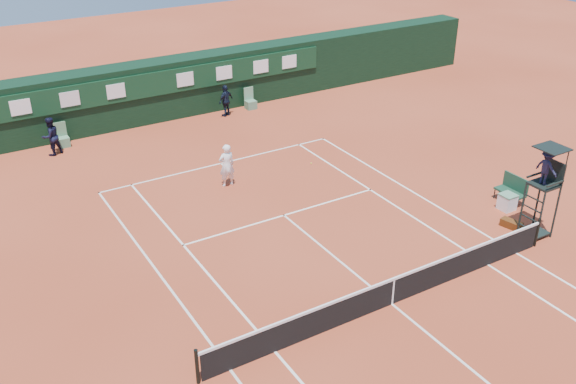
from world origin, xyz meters
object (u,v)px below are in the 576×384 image
at_px(player_bench, 513,188).
at_px(cooler, 507,202).
at_px(umpire_chair, 546,174).
at_px(player, 227,165).
at_px(tennis_net, 393,290).

height_order(player_bench, cooler, player_bench).
relative_size(umpire_chair, cooler, 5.30).
height_order(cooler, player, player).
height_order(umpire_chair, player, umpire_chair).
relative_size(umpire_chair, player, 1.85).
bearing_deg(cooler, player_bench, 28.80).
relative_size(tennis_net, player, 6.98).
bearing_deg(tennis_net, player, 94.14).
distance_m(umpire_chair, player_bench, 3.15).
bearing_deg(player, umpire_chair, 131.76).
bearing_deg(player, cooler, 140.47).
relative_size(umpire_chair, player_bench, 2.85).
bearing_deg(umpire_chair, player, 129.63).
distance_m(tennis_net, player_bench, 8.67).
bearing_deg(cooler, player, 138.34).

